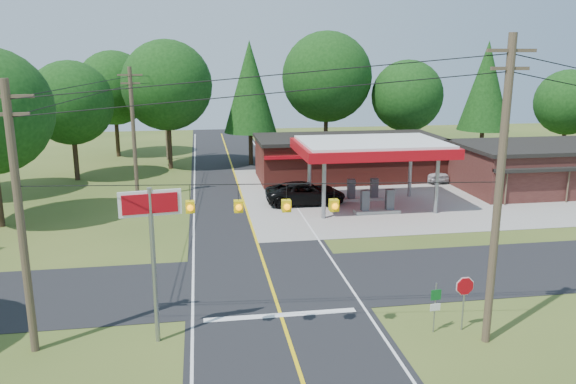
{
  "coord_description": "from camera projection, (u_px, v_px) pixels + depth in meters",
  "views": [
    {
      "loc": [
        -3.15,
        -25.27,
        10.69
      ],
      "look_at": [
        2.0,
        7.0,
        2.8
      ],
      "focal_mm": 35.0,
      "sensor_mm": 36.0,
      "label": 1
    }
  ],
  "objects": [
    {
      "name": "sedan_car",
      "position": [
        430.0,
        171.0,
        49.83
      ],
      "size": [
        4.81,
        4.81,
        1.56
      ],
      "primitive_type": "imported",
      "rotation": [
        0.0,
        0.0,
        0.05
      ],
      "color": "silver",
      "rests_on": "ground"
    },
    {
      "name": "cross_road",
      "position": [
        270.0,
        283.0,
        27.25
      ],
      "size": [
        70.0,
        7.0,
        0.02
      ],
      "primitive_type": "cube",
      "color": "black",
      "rests_on": "ground"
    },
    {
      "name": "main_highway",
      "position": [
        270.0,
        283.0,
        27.25
      ],
      "size": [
        8.0,
        120.0,
        0.02
      ],
      "primitive_type": "cube",
      "color": "black",
      "rests_on": "ground"
    },
    {
      "name": "route_sign_post",
      "position": [
        435.0,
        303.0,
        22.06
      ],
      "size": [
        0.43,
        0.1,
        2.1
      ],
      "color": "gray",
      "rests_on": "ground"
    },
    {
      "name": "treeline_backdrop",
      "position": [
        244.0,
        95.0,
        48.66
      ],
      "size": [
        70.27,
        51.59,
        13.3
      ],
      "color": "#332316",
      "rests_on": "ground"
    },
    {
      "name": "convenience_store",
      "position": [
        348.0,
        157.0,
        50.39
      ],
      "size": [
        16.4,
        7.55,
        3.8
      ],
      "color": "maroon",
      "rests_on": "ground"
    },
    {
      "name": "suv_car",
      "position": [
        305.0,
        193.0,
        41.66
      ],
      "size": [
        6.02,
        6.02,
        1.65
      ],
      "primitive_type": "imported",
      "rotation": [
        0.0,
        0.0,
        1.55
      ],
      "color": "black",
      "rests_on": "ground"
    },
    {
      "name": "utility_pole_north",
      "position": [
        166.0,
        115.0,
        58.74
      ],
      "size": [
        0.3,
        0.3,
        9.5
      ],
      "color": "#473828",
      "rests_on": "ground"
    },
    {
      "name": "overhead_beacons",
      "position": [
        262.0,
        187.0,
        19.88
      ],
      "size": [
        17.04,
        2.04,
        1.03
      ],
      "color": "black",
      "rests_on": "ground"
    },
    {
      "name": "gas_canopy",
      "position": [
        371.0,
        149.0,
        40.11
      ],
      "size": [
        10.6,
        7.4,
        4.88
      ],
      "color": "gray",
      "rests_on": "ground"
    },
    {
      "name": "utility_pole_near_right",
      "position": [
        499.0,
        191.0,
        20.28
      ],
      "size": [
        1.8,
        0.3,
        11.5
      ],
      "color": "#473828",
      "rests_on": "ground"
    },
    {
      "name": "lane_center_yellow",
      "position": [
        270.0,
        282.0,
        27.24
      ],
      "size": [
        0.15,
        110.0,
        0.0
      ],
      "primitive_type": "cube",
      "color": "yellow",
      "rests_on": "main_highway"
    },
    {
      "name": "utility_pole_near_left",
      "position": [
        20.0,
        217.0,
        19.77
      ],
      "size": [
        1.8,
        0.3,
        10.0
      ],
      "color": "#473828",
      "rests_on": "ground"
    },
    {
      "name": "utility_pole_far_left",
      "position": [
        134.0,
        132.0,
        42.08
      ],
      "size": [
        1.8,
        0.3,
        10.0
      ],
      "color": "#473828",
      "rests_on": "ground"
    },
    {
      "name": "big_stop_sign",
      "position": [
        152.0,
        231.0,
        20.63
      ],
      "size": [
        2.25,
        0.41,
        6.08
      ],
      "color": "gray",
      "rests_on": "ground"
    },
    {
      "name": "ground",
      "position": [
        270.0,
        283.0,
        27.25
      ],
      "size": [
        120.0,
        120.0,
        0.0
      ],
      "primitive_type": "plane",
      "color": "#3A501C",
      "rests_on": "ground"
    },
    {
      "name": "octagonal_stop_sign",
      "position": [
        465.0,
        291.0,
        22.15
      ],
      "size": [
        0.8,
        0.1,
        2.29
      ],
      "color": "gray",
      "rests_on": "ground"
    }
  ]
}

